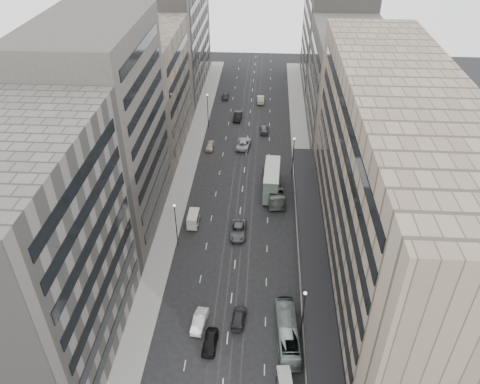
% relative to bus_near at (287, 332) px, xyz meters
% --- Properties ---
extents(ground, '(220.00, 220.00, 0.00)m').
position_rel_bus_near_xyz_m(ground, '(-7.82, 5.69, -1.48)').
color(ground, black).
rests_on(ground, ground).
extents(sidewalk_right, '(4.00, 125.00, 0.15)m').
position_rel_bus_near_xyz_m(sidewalk_right, '(4.18, 43.19, -1.40)').
color(sidewalk_right, gray).
rests_on(sidewalk_right, ground).
extents(sidewalk_left, '(4.00, 125.00, 0.15)m').
position_rel_bus_near_xyz_m(sidewalk_left, '(-19.82, 43.19, -1.40)').
color(sidewalk_left, gray).
rests_on(sidewalk_left, ground).
extents(department_store, '(19.20, 60.00, 30.00)m').
position_rel_bus_near_xyz_m(department_store, '(13.63, 13.69, 13.47)').
color(department_store, gray).
rests_on(department_store, ground).
extents(building_right_mid, '(15.00, 28.00, 24.00)m').
position_rel_bus_near_xyz_m(building_right_mid, '(13.68, 57.69, 10.52)').
color(building_right_mid, '#45413C').
rests_on(building_right_mid, ground).
extents(building_right_far, '(15.00, 32.00, 28.00)m').
position_rel_bus_near_xyz_m(building_right_far, '(13.68, 87.69, 12.52)').
color(building_right_far, '#625E58').
rests_on(building_right_far, ground).
extents(building_left_a, '(15.00, 28.00, 30.00)m').
position_rel_bus_near_xyz_m(building_left_a, '(-29.32, -2.31, 13.52)').
color(building_left_a, '#625E58').
rests_on(building_left_a, ground).
extents(building_left_b, '(15.00, 26.00, 34.00)m').
position_rel_bus_near_xyz_m(building_left_b, '(-29.32, 24.69, 15.52)').
color(building_left_b, '#45413C').
rests_on(building_left_b, ground).
extents(building_left_c, '(15.00, 28.00, 25.00)m').
position_rel_bus_near_xyz_m(building_left_c, '(-29.32, 51.69, 11.02)').
color(building_left_c, gray).
rests_on(building_left_c, ground).
extents(building_left_d, '(15.00, 38.00, 28.00)m').
position_rel_bus_near_xyz_m(building_left_d, '(-29.32, 84.69, 12.52)').
color(building_left_d, '#625E58').
rests_on(building_left_d, ground).
extents(lamp_right_near, '(0.44, 0.44, 8.32)m').
position_rel_bus_near_xyz_m(lamp_right_near, '(1.88, 0.69, 3.73)').
color(lamp_right_near, '#262628').
rests_on(lamp_right_near, ground).
extents(lamp_right_far, '(0.44, 0.44, 8.32)m').
position_rel_bus_near_xyz_m(lamp_right_far, '(1.88, 40.69, 3.73)').
color(lamp_right_far, '#262628').
rests_on(lamp_right_far, ground).
extents(lamp_left_near, '(0.44, 0.44, 8.32)m').
position_rel_bus_near_xyz_m(lamp_left_near, '(-17.52, 17.69, 3.73)').
color(lamp_left_near, '#262628').
rests_on(lamp_left_near, ground).
extents(lamp_left_far, '(0.44, 0.44, 8.32)m').
position_rel_bus_near_xyz_m(lamp_left_far, '(-17.52, 60.69, 3.73)').
color(lamp_left_far, '#262628').
rests_on(lamp_left_far, ground).
extents(bus_near, '(3.21, 10.77, 2.96)m').
position_rel_bus_near_xyz_m(bus_near, '(0.00, 0.00, 0.00)').
color(bus_near, gray).
rests_on(bus_near, ground).
extents(bus_far, '(4.44, 12.56, 3.42)m').
position_rel_bus_near_xyz_m(bus_far, '(-1.92, 33.55, 0.23)').
color(bus_far, gray).
rests_on(bus_far, ground).
extents(double_decker, '(3.40, 9.99, 5.40)m').
position_rel_bus_near_xyz_m(double_decker, '(-2.29, 33.75, 1.44)').
color(double_decker, slate).
rests_on(double_decker, ground).
extents(vw_microbus, '(2.15, 4.02, 2.08)m').
position_rel_bus_near_xyz_m(vw_microbus, '(-0.39, -7.32, -0.32)').
color(vw_microbus, '#4F5356').
rests_on(vw_microbus, ground).
extents(panel_van, '(1.94, 3.89, 2.44)m').
position_rel_bus_near_xyz_m(panel_van, '(-15.69, 23.10, -0.13)').
color(panel_van, silver).
rests_on(panel_van, ground).
extents(sedan_0, '(2.01, 4.54, 1.52)m').
position_rel_bus_near_xyz_m(sedan_0, '(-9.94, -1.69, -0.72)').
color(sedan_0, black).
rests_on(sedan_0, ground).
extents(sedan_1, '(2.15, 4.74, 1.51)m').
position_rel_bus_near_xyz_m(sedan_1, '(-11.78, 1.61, -0.72)').
color(sedan_1, white).
rests_on(sedan_1, ground).
extents(sedan_2, '(2.67, 5.70, 1.58)m').
position_rel_bus_near_xyz_m(sedan_2, '(-7.78, 21.09, -0.69)').
color(sedan_2, '#565759').
rests_on(sedan_2, ground).
extents(sedan_3, '(2.26, 4.70, 1.32)m').
position_rel_bus_near_xyz_m(sedan_3, '(-6.49, 2.69, -0.82)').
color(sedan_3, '#252528').
rests_on(sedan_3, ground).
extents(sedan_4, '(1.81, 4.28, 1.44)m').
position_rel_bus_near_xyz_m(sedan_4, '(-15.89, 49.95, -0.76)').
color(sedan_4, '#B6A896').
rests_on(sedan_4, ground).
extents(sedan_5, '(2.05, 5.23, 1.69)m').
position_rel_bus_near_xyz_m(sedan_5, '(-10.73, 64.97, -0.63)').
color(sedan_5, black).
rests_on(sedan_5, ground).
extents(sedan_6, '(3.48, 6.39, 1.70)m').
position_rel_bus_near_xyz_m(sedan_6, '(-8.53, 51.34, -0.63)').
color(sedan_6, '#B7B6B2').
rests_on(sedan_6, ground).
extents(sedan_7, '(2.00, 4.66, 1.34)m').
position_rel_bus_near_xyz_m(sedan_7, '(-4.15, 58.69, -0.81)').
color(sedan_7, '#545456').
rests_on(sedan_7, ground).
extents(sedan_8, '(1.73, 4.16, 1.41)m').
position_rel_bus_near_xyz_m(sedan_8, '(-14.84, 77.41, -0.78)').
color(sedan_8, '#2A2A2D').
rests_on(sedan_8, ground).
extents(sedan_9, '(1.94, 5.06, 1.65)m').
position_rel_bus_near_xyz_m(sedan_9, '(-5.36, 75.59, -0.66)').
color(sedan_9, '#ACA48F').
rests_on(sedan_9, ground).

